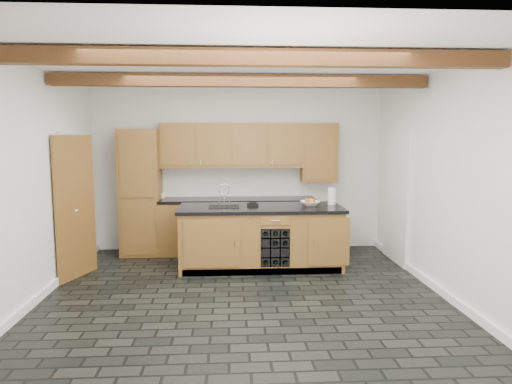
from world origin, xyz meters
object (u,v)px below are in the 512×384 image
fruit_bowl (310,203)px  paper_towel (332,196)px  kitchen_scale (253,204)px  island (261,237)px

fruit_bowl → paper_towel: bearing=18.0°
kitchen_scale → paper_towel: size_ratio=0.70×
island → paper_towel: 1.27m
island → paper_towel: paper_towel is taller
kitchen_scale → paper_towel: bearing=7.8°
island → fruit_bowl: fruit_bowl is taller
kitchen_scale → fruit_bowl: 0.87m
kitchen_scale → paper_towel: (1.23, 0.08, 0.10)m
fruit_bowl → kitchen_scale: bearing=177.2°
island → kitchen_scale: (-0.12, 0.09, 0.49)m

